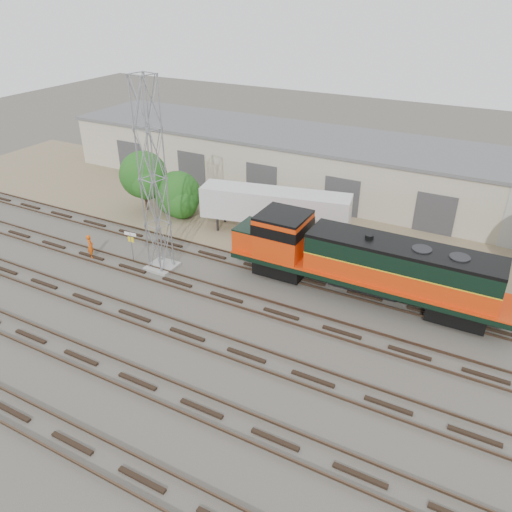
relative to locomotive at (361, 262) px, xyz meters
The scene contains 11 objects.
ground 9.94m from the locomotive, 141.39° to the right, with size 140.00×140.00×0.00m, color #47423A.
dirt_strip 11.99m from the locomotive, 129.85° to the left, with size 80.00×16.00×0.02m, color #726047.
tracks 11.98m from the locomotive, 129.85° to the right, with size 80.00×20.40×0.28m.
warehouse 18.55m from the locomotive, 113.75° to the left, with size 58.40×10.40×5.30m.
locomotive is the anchor object (origin of this frame).
signal_tower 14.71m from the locomotive, 166.69° to the right, with size 2.00×2.00×13.51m.
sign_post 16.60m from the locomotive, 167.75° to the right, with size 1.00×0.13×2.44m.
worker 20.01m from the locomotive, 167.02° to the right, with size 0.68×0.44×1.86m, color #D64C0B.
semi_trailer 10.52m from the locomotive, 146.40° to the left, with size 12.38×4.85×3.74m.
tree_west 21.73m from the locomotive, 168.25° to the left, with size 4.41×4.20×5.49m.
tree_mid 19.01m from the locomotive, 164.00° to the left, with size 4.32×4.11×4.11m.
Camera 1 is at (14.70, -21.88, 18.35)m, focal length 35.00 mm.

